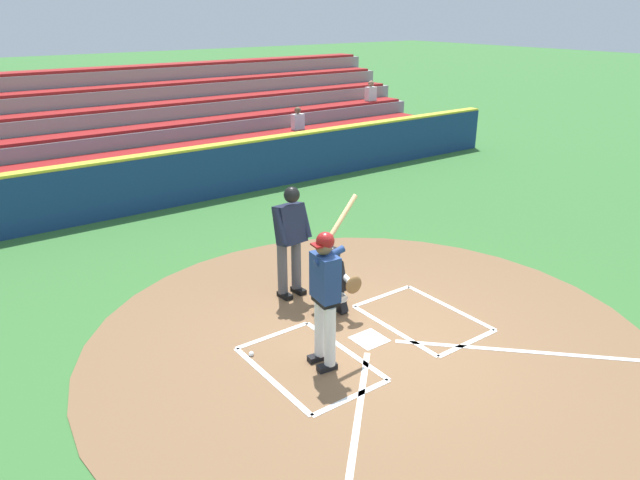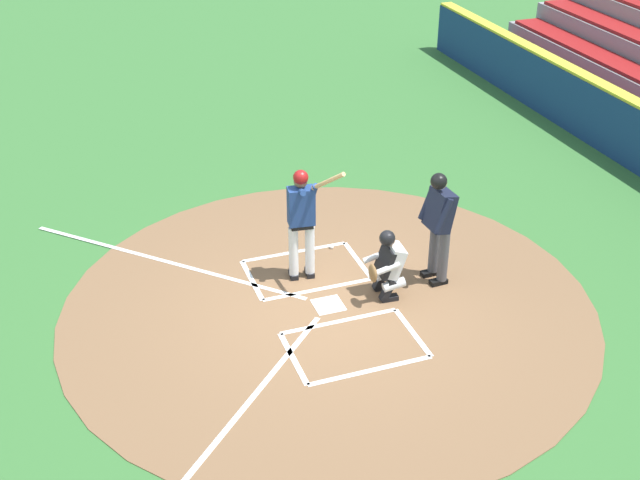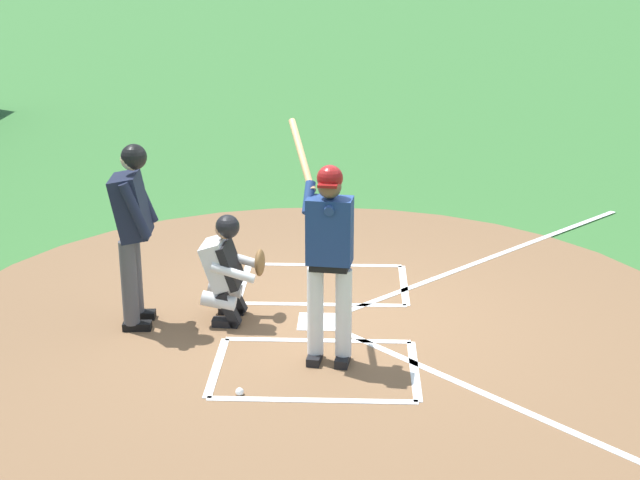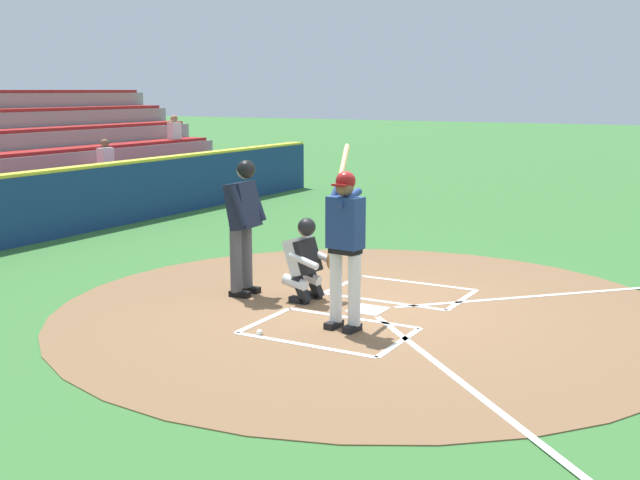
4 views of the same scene
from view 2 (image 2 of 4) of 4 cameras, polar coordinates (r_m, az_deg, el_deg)
name	(u,v)px [view 2 (image 2 of 4)]	position (r m, az deg, el deg)	size (l,w,h in m)	color
ground_plane	(328,306)	(12.56, 0.58, -4.52)	(120.00, 120.00, 0.00)	#387033
dirt_circle	(328,305)	(12.56, 0.58, -4.50)	(8.00, 8.00, 0.01)	brown
home_plate_and_chalk	(272,316)	(12.33, -3.28, -5.24)	(7.93, 4.91, 0.01)	white
batter	(302,217)	(12.66, -1.23, 1.60)	(1.00, 0.63, 2.13)	white
catcher	(387,263)	(12.51, 4.64, -1.56)	(0.59, 0.63, 1.13)	black
plate_umpire	(439,220)	(12.74, 8.14, 1.36)	(0.60, 0.44, 1.86)	#4C4C51
baseball	(331,247)	(13.96, 0.79, -0.48)	(0.07, 0.07, 0.07)	white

